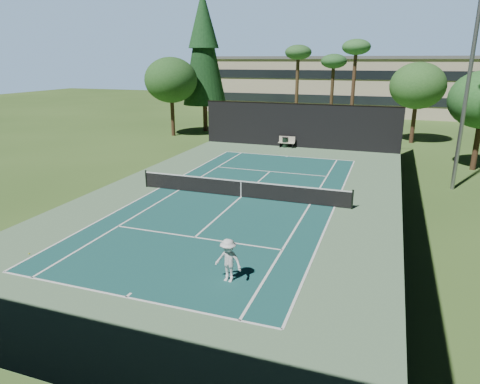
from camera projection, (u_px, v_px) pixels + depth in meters
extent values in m
plane|color=#385B22|center=(241.00, 197.00, 25.32)|extent=(160.00, 160.00, 0.00)
cube|color=#5A815A|center=(241.00, 197.00, 25.32)|extent=(18.00, 32.00, 0.01)
cube|color=#184E4A|center=(241.00, 197.00, 25.32)|extent=(10.97, 23.77, 0.01)
cube|color=white|center=(126.00, 297.00, 14.61)|extent=(10.97, 0.10, 0.01)
cube|color=white|center=(287.00, 156.00, 36.02)|extent=(10.97, 0.10, 0.01)
cube|color=white|center=(195.00, 237.00, 19.55)|extent=(8.23, 0.10, 0.01)
cube|color=white|center=(270.00, 171.00, 31.08)|extent=(8.23, 0.10, 0.01)
cube|color=white|center=(159.00, 188.00, 27.06)|extent=(0.10, 23.77, 0.01)
cube|color=white|center=(335.00, 207.00, 23.57)|extent=(0.10, 23.77, 0.01)
cube|color=white|center=(179.00, 190.00, 26.62)|extent=(0.10, 23.77, 0.01)
cube|color=white|center=(310.00, 204.00, 24.01)|extent=(0.10, 23.77, 0.01)
cube|color=white|center=(241.00, 197.00, 25.32)|extent=(0.10, 12.80, 0.01)
cube|color=white|center=(129.00, 295.00, 14.75)|extent=(0.10, 0.30, 0.01)
cube|color=white|center=(287.00, 156.00, 35.89)|extent=(0.10, 0.30, 0.01)
cylinder|color=black|center=(146.00, 179.00, 27.19)|extent=(0.10, 0.10, 1.10)
cylinder|color=black|center=(352.00, 200.00, 23.13)|extent=(0.10, 0.10, 1.10)
cube|color=black|center=(241.00, 189.00, 25.17)|extent=(12.80, 0.02, 0.92)
cube|color=white|center=(241.00, 181.00, 25.03)|extent=(12.80, 0.04, 0.07)
cube|color=white|center=(241.00, 189.00, 25.17)|extent=(0.05, 0.03, 0.92)
cube|color=black|center=(299.00, 126.00, 39.14)|extent=(18.00, 0.04, 4.00)
cube|color=black|center=(22.00, 310.00, 10.32)|extent=(18.00, 0.04, 4.00)
cube|color=black|center=(407.00, 178.00, 21.87)|extent=(0.04, 32.00, 4.00)
cube|color=black|center=(110.00, 153.00, 27.59)|extent=(0.04, 32.00, 4.00)
cube|color=black|center=(300.00, 104.00, 38.55)|extent=(18.00, 0.06, 0.06)
imported|color=silver|center=(228.00, 261.00, 15.48)|extent=(1.15, 0.77, 1.66)
sphere|color=#C1CE2E|center=(29.00, 254.00, 17.86)|extent=(0.07, 0.07, 0.07)
sphere|color=yellow|center=(184.00, 183.00, 28.07)|extent=(0.07, 0.07, 0.07)
sphere|color=#CCDB31|center=(237.00, 183.00, 28.15)|extent=(0.07, 0.07, 0.07)
sphere|color=#C1CF2F|center=(221.00, 180.00, 28.81)|extent=(0.06, 0.06, 0.06)
cube|color=beige|center=(286.00, 143.00, 39.48)|extent=(1.50, 0.45, 0.05)
cube|color=beige|center=(287.00, 139.00, 39.57)|extent=(1.50, 0.06, 0.55)
cube|color=black|center=(280.00, 145.00, 39.74)|extent=(0.06, 0.40, 0.42)
cube|color=black|center=(293.00, 146.00, 39.36)|extent=(0.06, 0.40, 0.42)
cylinder|color=black|center=(285.00, 142.00, 39.65)|extent=(0.52, 0.52, 0.90)
cylinder|color=black|center=(285.00, 137.00, 39.51)|extent=(0.56, 0.56, 0.05)
cylinder|color=#4A311F|center=(205.00, 115.00, 48.42)|extent=(0.50, 0.50, 3.60)
cone|color=black|center=(204.00, 48.00, 46.29)|extent=(4.80, 4.80, 12.00)
cone|color=#163D1B|center=(203.00, 18.00, 45.40)|extent=(3.30, 3.30, 6.00)
cylinder|color=#4E3821|center=(297.00, 94.00, 46.31)|extent=(0.36, 0.36, 8.55)
ellipsoid|color=#2B5B29|center=(298.00, 52.00, 45.05)|extent=(2.80, 2.80, 1.54)
cylinder|color=#42301C|center=(332.00, 97.00, 47.13)|extent=(0.36, 0.36, 7.65)
ellipsoid|color=#285A2A|center=(334.00, 61.00, 46.00)|extent=(2.80, 2.80, 1.54)
cylinder|color=#4A321F|center=(353.00, 94.00, 43.44)|extent=(0.36, 0.36, 9.00)
ellipsoid|color=#2F672E|center=(356.00, 47.00, 42.11)|extent=(2.80, 2.80, 1.54)
cylinder|color=#452C1D|center=(413.00, 125.00, 41.44)|extent=(0.40, 0.40, 3.52)
ellipsoid|color=#2B5B23|center=(418.00, 86.00, 40.35)|extent=(5.12, 5.12, 4.35)
cylinder|color=#452E1D|center=(476.00, 148.00, 31.19)|extent=(0.40, 0.40, 3.30)
cylinder|color=#49301F|center=(173.00, 118.00, 45.43)|extent=(0.40, 0.40, 3.74)
ellipsoid|color=#24511F|center=(171.00, 80.00, 44.28)|extent=(5.44, 5.44, 4.62)
cube|color=#B8A98E|center=(340.00, 86.00, 65.58)|extent=(40.00, 12.00, 8.00)
cube|color=#59595B|center=(342.00, 58.00, 64.36)|extent=(40.50, 12.50, 0.40)
cube|color=black|center=(334.00, 100.00, 60.60)|extent=(38.00, 0.15, 1.20)
cube|color=black|center=(336.00, 75.00, 59.59)|extent=(38.00, 0.15, 1.20)
cylinder|color=gray|center=(467.00, 92.00, 25.14)|extent=(0.24, 0.24, 12.00)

